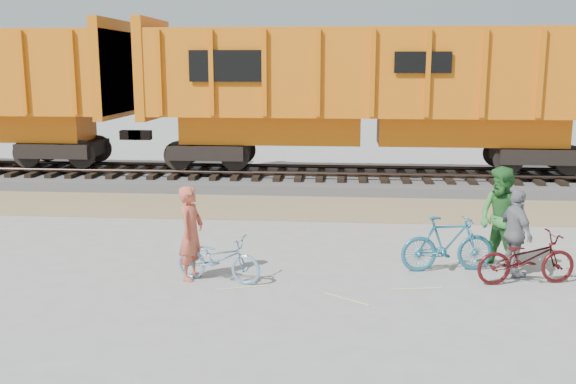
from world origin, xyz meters
name	(u,v)px	position (x,y,z in m)	size (l,w,h in m)	color
ground	(303,274)	(0.00, 0.00, 0.00)	(120.00, 120.00, 0.00)	#9E9E99
gravel_strip	(316,208)	(0.00, 5.50, 0.01)	(120.00, 3.00, 0.02)	#937B5B
ballast_bed	(321,180)	(0.00, 9.00, 0.15)	(120.00, 4.00, 0.30)	slate
track	(321,170)	(0.00, 9.00, 0.47)	(120.00, 2.60, 0.24)	black
hopper_car_center	(370,90)	(1.50, 9.00, 3.01)	(14.00, 3.13, 4.65)	black
bicycle_blue	(218,258)	(-1.46, -0.49, 0.42)	(0.55, 1.59, 0.83)	#75A7CA
bicycle_teal	(447,244)	(2.66, 0.44, 0.52)	(0.49, 1.75, 1.05)	#226B86
bicycle_maroon	(526,258)	(3.92, -0.16, 0.46)	(0.61, 1.75, 0.92)	#450E10
person_solo	(191,233)	(-1.96, -0.39, 0.84)	(0.62, 0.40, 1.69)	#C7553C
person_man	(502,219)	(3.66, 0.64, 0.97)	(0.94, 0.73, 1.94)	#2E752F
person_woman	(516,233)	(3.82, 0.24, 0.80)	(0.94, 0.39, 1.61)	gray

